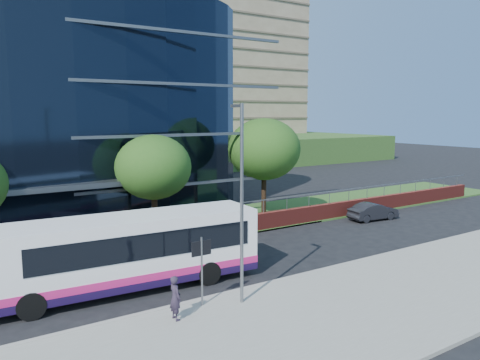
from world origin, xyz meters
TOP-DOWN VIEW (x-y plane):
  - ground at (0.00, 0.00)m, footprint 200.00×200.00m
  - kerb at (0.00, -1.00)m, footprint 80.00×0.25m
  - yellow_line_outer at (0.00, -0.80)m, footprint 80.00×0.08m
  - yellow_line_inner at (0.00, -0.65)m, footprint 80.00×0.08m
  - grass_verge at (24.00, 11.00)m, footprint 36.00×8.00m
  - retaining_wall at (20.00, 7.30)m, footprint 34.00×0.40m
  - apartment_block at (32.00, 57.21)m, footprint 60.00×42.00m
  - street_sign at (4.50, -1.59)m, footprint 0.85×0.09m
  - tree_far_c at (7.00, 9.00)m, footprint 4.62×4.62m
  - tree_far_d at (16.00, 10.00)m, footprint 5.28×5.28m
  - tree_dist_e at (24.00, 40.00)m, footprint 4.62×4.62m
  - tree_dist_f at (40.00, 42.00)m, footprint 4.29×4.29m
  - streetlight_east at (6.00, -2.17)m, footprint 0.15×0.77m
  - city_bus at (2.72, 2.04)m, footprint 12.29×3.56m
  - parked_car at (22.61, 5.42)m, footprint 4.00×1.76m
  - pedestrian at (3.04, -2.21)m, footprint 0.43×0.63m

SIDE VIEW (x-z plane):
  - ground at x=0.00m, z-range 0.00..0.00m
  - yellow_line_outer at x=0.00m, z-range 0.00..0.01m
  - yellow_line_inner at x=0.00m, z-range 0.00..0.01m
  - grass_verge at x=24.00m, z-range 0.00..0.12m
  - kerb at x=0.00m, z-range 0.00..0.16m
  - retaining_wall at x=20.00m, z-range -0.44..1.67m
  - parked_car at x=22.61m, z-range 0.00..1.28m
  - pedestrian at x=3.04m, z-range 0.15..1.83m
  - city_bus at x=2.72m, z-range 0.10..3.39m
  - street_sign at x=4.50m, z-range 0.75..3.55m
  - tree_dist_f at x=40.00m, z-range 1.19..7.23m
  - streetlight_east at x=6.00m, z-range 0.44..8.44m
  - tree_far_c at x=7.00m, z-range 1.28..7.79m
  - tree_dist_e at x=24.00m, z-range 1.28..7.79m
  - tree_far_d at x=16.00m, z-range 1.47..8.91m
  - apartment_block at x=32.00m, z-range -3.89..26.11m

